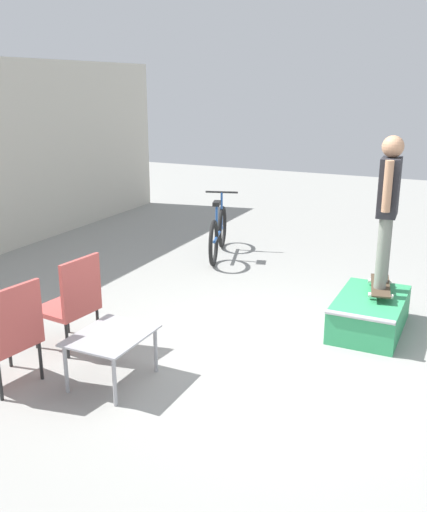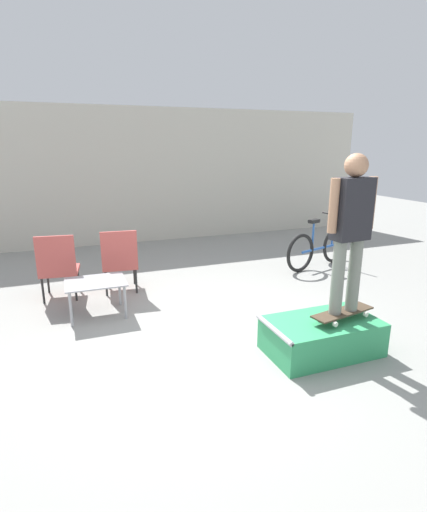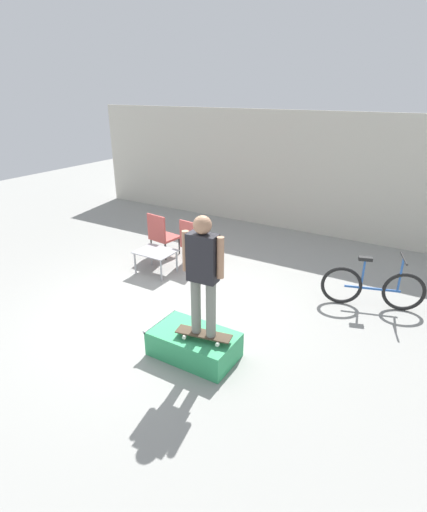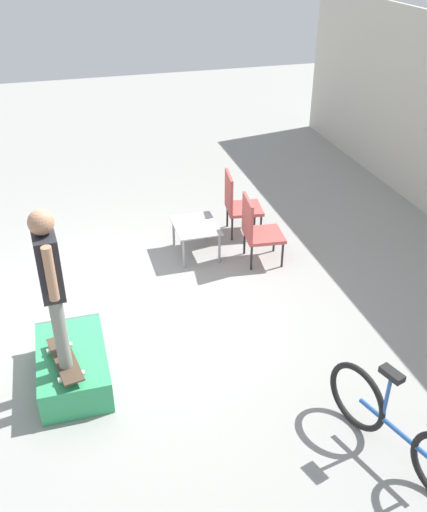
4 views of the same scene
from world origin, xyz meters
The scene contains 9 objects.
ground_plane centered at (0.00, 0.00, 0.00)m, with size 24.00×24.00×0.00m, color gray.
house_wall_back centered at (0.00, 5.19, 1.50)m, with size 12.00×0.06×3.00m.
skate_ramp_box centered at (1.08, -0.68, 0.19)m, with size 1.22×0.70×0.40m.
skateboard_on_ramp centered at (1.29, -0.74, 0.45)m, with size 0.78×0.35×0.07m.
person_skater centered at (1.29, -0.74, 1.42)m, with size 0.57×0.23×1.63m.
coffee_table centered at (-1.09, 1.20, 0.41)m, with size 0.76×0.61×0.47m.
patio_chair_left centered at (-1.54, 1.96, 0.52)m, with size 0.58×0.58×0.98m.
patio_chair_right centered at (-0.67, 1.96, 0.52)m, with size 0.57×0.57×0.98m.
bicycle centered at (2.92, 2.01, 0.37)m, with size 1.63×0.65×0.96m.
Camera 2 is at (-1.39, -3.93, 2.17)m, focal length 28.00 mm.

